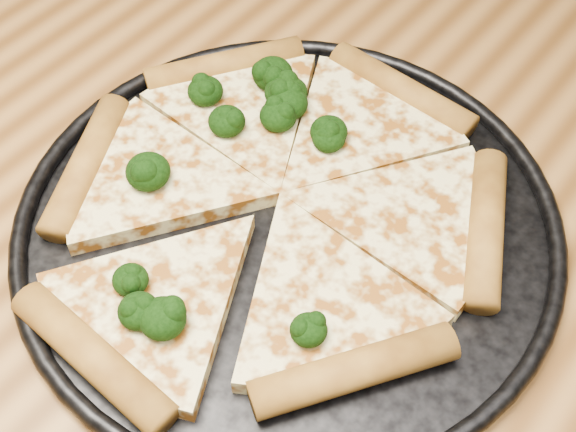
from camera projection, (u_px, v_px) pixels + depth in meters
The scene contains 4 objects.
dining_table at pixel (275, 280), 0.69m from camera, with size 1.20×0.90×0.75m.
pizza_pan at pixel (288, 223), 0.60m from camera, with size 0.41×0.41×0.02m.
pizza at pixel (276, 199), 0.61m from camera, with size 0.36×0.37×0.03m.
broccoli_florets at pixel (246, 149), 0.62m from camera, with size 0.23×0.27×0.03m.
Camera 1 is at (0.25, -0.30, 1.24)m, focal length 50.14 mm.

